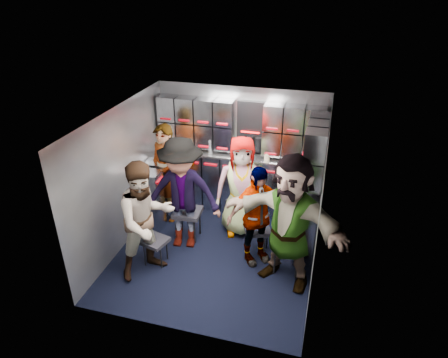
% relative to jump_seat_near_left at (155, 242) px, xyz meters
% --- Properties ---
extents(floor, '(3.00, 3.00, 0.00)m').
position_rel_jump_seat_near_left_xyz_m(floor, '(0.76, 0.44, -0.35)').
color(floor, black).
rests_on(floor, ground).
extents(wall_back, '(2.80, 0.04, 2.10)m').
position_rel_jump_seat_near_left_xyz_m(wall_back, '(0.76, 1.94, 0.70)').
color(wall_back, gray).
rests_on(wall_back, ground).
extents(wall_left, '(0.04, 3.00, 2.10)m').
position_rel_jump_seat_near_left_xyz_m(wall_left, '(-0.64, 0.44, 0.70)').
color(wall_left, gray).
rests_on(wall_left, ground).
extents(wall_right, '(0.04, 3.00, 2.10)m').
position_rel_jump_seat_near_left_xyz_m(wall_right, '(2.16, 0.44, 0.70)').
color(wall_right, gray).
rests_on(wall_right, ground).
extents(ceiling, '(2.80, 3.00, 0.02)m').
position_rel_jump_seat_near_left_xyz_m(ceiling, '(0.76, 0.44, 1.75)').
color(ceiling, silver).
rests_on(ceiling, wall_back).
extents(cart_bank_back, '(2.68, 0.38, 0.99)m').
position_rel_jump_seat_near_left_xyz_m(cart_bank_back, '(0.76, 1.73, 0.14)').
color(cart_bank_back, '#989EA8').
rests_on(cart_bank_back, ground).
extents(cart_bank_left, '(0.38, 0.76, 0.99)m').
position_rel_jump_seat_near_left_xyz_m(cart_bank_left, '(-0.43, 1.00, 0.14)').
color(cart_bank_left, '#989EA8').
rests_on(cart_bank_left, ground).
extents(counter, '(2.68, 0.42, 0.03)m').
position_rel_jump_seat_near_left_xyz_m(counter, '(0.76, 1.73, 0.66)').
color(counter, '#B1B3B8').
rests_on(counter, cart_bank_back).
extents(locker_bank_back, '(2.68, 0.28, 0.82)m').
position_rel_jump_seat_near_left_xyz_m(locker_bank_back, '(0.76, 1.79, 1.14)').
color(locker_bank_back, '#989EA8').
rests_on(locker_bank_back, wall_back).
extents(locker_bank_right, '(0.28, 1.00, 0.82)m').
position_rel_jump_seat_near_left_xyz_m(locker_bank_right, '(2.01, 1.14, 1.14)').
color(locker_bank_right, '#989EA8').
rests_on(locker_bank_right, wall_right).
extents(right_cabinet, '(0.28, 1.20, 1.00)m').
position_rel_jump_seat_near_left_xyz_m(right_cabinet, '(2.01, 1.04, 0.15)').
color(right_cabinet, '#989EA8').
rests_on(right_cabinet, ground).
extents(coffee_niche, '(0.46, 0.16, 0.84)m').
position_rel_jump_seat_near_left_xyz_m(coffee_niche, '(0.94, 1.85, 1.12)').
color(coffee_niche, black).
rests_on(coffee_niche, wall_back).
extents(red_latch_strip, '(2.60, 0.02, 0.03)m').
position_rel_jump_seat_near_left_xyz_m(red_latch_strip, '(0.76, 1.53, 0.53)').
color(red_latch_strip, '#9D0511').
rests_on(red_latch_strip, cart_bank_back).
extents(jump_seat_near_left, '(0.41, 0.39, 0.40)m').
position_rel_jump_seat_near_left_xyz_m(jump_seat_near_left, '(0.00, 0.00, 0.00)').
color(jump_seat_near_left, black).
rests_on(jump_seat_near_left, ground).
extents(jump_seat_mid_left, '(0.43, 0.41, 0.48)m').
position_rel_jump_seat_near_left_xyz_m(jump_seat_mid_left, '(0.23, 0.70, 0.08)').
color(jump_seat_mid_left, black).
rests_on(jump_seat_mid_left, ground).
extents(jump_seat_center, '(0.53, 0.52, 0.49)m').
position_rel_jump_seat_near_left_xyz_m(jump_seat_center, '(0.97, 1.26, 0.08)').
color(jump_seat_center, black).
rests_on(jump_seat_center, ground).
extents(jump_seat_mid_right, '(0.46, 0.45, 0.42)m').
position_rel_jump_seat_near_left_xyz_m(jump_seat_mid_right, '(1.33, 0.62, 0.02)').
color(jump_seat_mid_right, black).
rests_on(jump_seat_mid_right, ground).
extents(jump_seat_near_right, '(0.41, 0.39, 0.47)m').
position_rel_jump_seat_near_left_xyz_m(jump_seat_near_right, '(1.81, 0.32, 0.07)').
color(jump_seat_near_right, black).
rests_on(jump_seat_near_right, ground).
extents(attendant_standing, '(0.70, 0.59, 1.64)m').
position_rel_jump_seat_near_left_xyz_m(attendant_standing, '(-0.29, 1.15, 0.47)').
color(attendant_standing, black).
rests_on(attendant_standing, ground).
extents(attendant_arc_a, '(0.99, 1.02, 1.66)m').
position_rel_jump_seat_near_left_xyz_m(attendant_arc_a, '(-0.00, -0.18, 0.48)').
color(attendant_arc_a, black).
rests_on(attendant_arc_a, ground).
extents(attendant_arc_b, '(1.20, 0.80, 1.73)m').
position_rel_jump_seat_near_left_xyz_m(attendant_arc_b, '(0.23, 0.52, 0.51)').
color(attendant_arc_b, black).
rests_on(attendant_arc_b, ground).
extents(attendant_arc_c, '(0.89, 0.70, 1.60)m').
position_rel_jump_seat_near_left_xyz_m(attendant_arc_c, '(0.97, 1.08, 0.45)').
color(attendant_arc_c, black).
rests_on(attendant_arc_c, ground).
extents(attendant_arc_d, '(0.90, 0.83, 1.48)m').
position_rel_jump_seat_near_left_xyz_m(attendant_arc_d, '(1.33, 0.44, 0.39)').
color(attendant_arc_d, black).
rests_on(attendant_arc_d, ground).
extents(attendant_arc_e, '(1.78, 1.11, 1.83)m').
position_rel_jump_seat_near_left_xyz_m(attendant_arc_e, '(1.81, 0.14, 0.57)').
color(attendant_arc_e, black).
rests_on(attendant_arc_e, ground).
extents(bottle_left, '(0.07, 0.07, 0.23)m').
position_rel_jump_seat_near_left_xyz_m(bottle_left, '(0.30, 1.68, 0.80)').
color(bottle_left, white).
rests_on(bottle_left, counter).
extents(bottle_mid, '(0.07, 0.07, 0.26)m').
position_rel_jump_seat_near_left_xyz_m(bottle_mid, '(0.88, 1.68, 0.81)').
color(bottle_mid, white).
rests_on(bottle_mid, counter).
extents(bottle_right, '(0.06, 0.06, 0.24)m').
position_rel_jump_seat_near_left_xyz_m(bottle_right, '(0.94, 1.68, 0.80)').
color(bottle_right, white).
rests_on(bottle_right, counter).
extents(cup_left, '(0.08, 0.08, 0.09)m').
position_rel_jump_seat_near_left_xyz_m(cup_left, '(-0.09, 1.67, 0.73)').
color(cup_left, beige).
rests_on(cup_left, counter).
extents(cup_right, '(0.09, 0.09, 0.11)m').
position_rel_jump_seat_near_left_xyz_m(cup_right, '(1.25, 1.67, 0.74)').
color(cup_right, beige).
rests_on(cup_right, counter).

